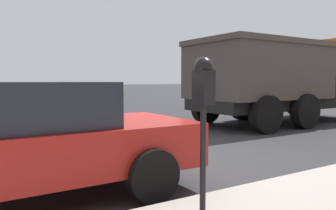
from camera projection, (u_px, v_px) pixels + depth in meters
ground_plane at (144, 160)px, 5.88m from camera, size 220.00×220.00×0.00m
parking_meter at (203, 94)px, 3.20m from camera, size 0.21×0.19×1.54m
car_red at (8, 139)px, 3.80m from camera, size 2.03×4.45×1.42m
dump_truck at (285, 76)px, 11.07m from camera, size 2.99×6.90×2.86m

